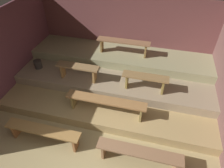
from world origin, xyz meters
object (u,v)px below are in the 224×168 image
object	(u,v)px
bench_floor_left	(43,132)
bench_middle_left	(78,69)
bench_floor_right	(139,153)
bench_upper_center	(123,43)
bench_lower_center	(106,102)
bench_middle_right	(145,79)
pail_middle	(38,64)

from	to	relation	value
bench_floor_left	bench_middle_left	xyz separation A→B (m)	(0.16, 1.82, 0.49)
bench_floor_right	bench_middle_left	bearing A→B (deg)	137.64
bench_floor_right	bench_upper_center	distance (m)	3.29
bench_floor_left	bench_floor_right	bearing A→B (deg)	0.00
bench_floor_left	bench_lower_center	xyz separation A→B (m)	(1.18, 0.99, 0.26)
bench_floor_left	bench_upper_center	xyz separation A→B (m)	(1.16, 3.04, 0.75)
bench_floor_left	bench_middle_right	bearing A→B (deg)	42.36
bench_middle_right	pail_middle	size ratio (longest dim) A/B	4.74
bench_floor_right	bench_lower_center	distance (m)	1.41
bench_lower_center	bench_middle_right	world-z (taller)	bench_middle_right
bench_floor_right	bench_middle_left	xyz separation A→B (m)	(-1.99, 1.82, 0.49)
bench_middle_right	pail_middle	xyz separation A→B (m)	(-3.22, 0.20, -0.21)
bench_floor_right	bench_lower_center	xyz separation A→B (m)	(-0.97, 0.99, 0.26)
bench_floor_left	bench_lower_center	bearing A→B (deg)	40.20
bench_upper_center	pail_middle	xyz separation A→B (m)	(-2.39, -1.02, -0.48)
bench_upper_center	bench_middle_right	bearing A→B (deg)	-55.77
bench_lower_center	bench_floor_left	bearing A→B (deg)	-139.80
pail_middle	bench_floor_left	bearing A→B (deg)	-58.62
bench_middle_left	pail_middle	world-z (taller)	bench_middle_left
bench_lower_center	pail_middle	xyz separation A→B (m)	(-2.41, 1.03, 0.02)
bench_middle_right	bench_floor_right	bearing A→B (deg)	-85.10
pail_middle	bench_floor_right	bearing A→B (deg)	-30.87
bench_floor_left	bench_middle_left	distance (m)	1.89
bench_floor_right	bench_middle_right	xyz separation A→B (m)	(-0.16, 1.82, 0.49)
bench_floor_right	bench_upper_center	world-z (taller)	bench_upper_center
bench_lower_center	bench_upper_center	xyz separation A→B (m)	(-0.02, 2.05, 0.50)
bench_floor_left	bench_middle_left	bearing A→B (deg)	85.10
bench_floor_left	bench_upper_center	world-z (taller)	bench_upper_center
bench_middle_left	bench_middle_right	distance (m)	1.84
bench_floor_left	pail_middle	xyz separation A→B (m)	(-1.23, 2.02, 0.28)
bench_floor_left	bench_floor_right	size ratio (longest dim) A/B	1.00
bench_middle_left	bench_upper_center	size ratio (longest dim) A/B	0.73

